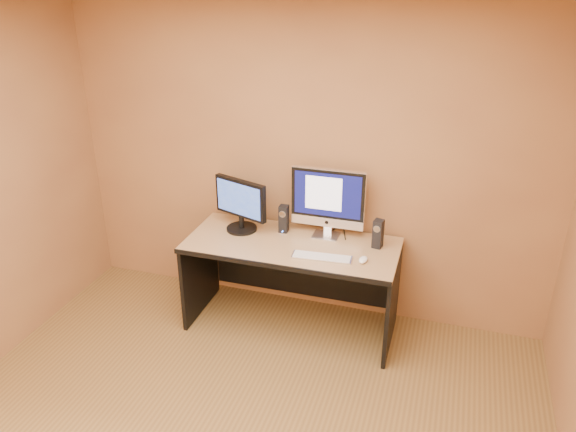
{
  "coord_description": "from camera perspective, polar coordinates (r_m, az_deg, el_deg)",
  "views": [
    {
      "loc": [
        1.14,
        -2.13,
        2.8
      ],
      "look_at": [
        0.01,
        1.5,
        1.05
      ],
      "focal_mm": 35.0,
      "sensor_mm": 36.0,
      "label": 1
    }
  ],
  "objects": [
    {
      "name": "walls",
      "position": [
        2.84,
        -9.24,
        -7.44
      ],
      "size": [
        4.0,
        4.0,
        2.6
      ],
      "primitive_type": null,
      "color": "#9C6C3F",
      "rests_on": "ground"
    },
    {
      "name": "ceiling",
      "position": [
        2.43,
        -11.42,
        19.57
      ],
      "size": [
        4.0,
        4.0,
        0.0
      ],
      "primitive_type": "plane",
      "color": "white",
      "rests_on": "walls"
    },
    {
      "name": "desk",
      "position": [
        4.58,
        0.35,
        -7.08
      ],
      "size": [
        1.67,
        0.73,
        0.77
      ],
      "primitive_type": null,
      "rotation": [
        0.0,
        0.0,
        0.0
      ],
      "color": "tan",
      "rests_on": "ground"
    },
    {
      "name": "imac",
      "position": [
        4.4,
        3.98,
        1.29
      ],
      "size": [
        0.59,
        0.22,
        0.57
      ],
      "primitive_type": null,
      "rotation": [
        0.0,
        0.0,
        0.0
      ],
      "color": "silver",
      "rests_on": "desk"
    },
    {
      "name": "second_monitor",
      "position": [
        4.54,
        -4.81,
        1.09
      ],
      "size": [
        0.55,
        0.4,
        0.44
      ],
      "primitive_type": null,
      "rotation": [
        0.0,
        0.0,
        -0.33
      ],
      "color": "black",
      "rests_on": "desk"
    },
    {
      "name": "speaker_left",
      "position": [
        4.54,
        -0.44,
        -0.28
      ],
      "size": [
        0.07,
        0.08,
        0.23
      ],
      "primitive_type": null,
      "rotation": [
        0.0,
        0.0,
        0.01
      ],
      "color": "black",
      "rests_on": "desk"
    },
    {
      "name": "speaker_right",
      "position": [
        4.35,
        9.13,
        -1.79
      ],
      "size": [
        0.08,
        0.09,
        0.23
      ],
      "primitive_type": null,
      "rotation": [
        0.0,
        0.0,
        -0.18
      ],
      "color": "black",
      "rests_on": "desk"
    },
    {
      "name": "keyboard",
      "position": [
        4.19,
        3.45,
        -4.18
      ],
      "size": [
        0.45,
        0.15,
        0.02
      ],
      "primitive_type": "cube",
      "rotation": [
        0.0,
        0.0,
        0.07
      ],
      "color": "silver",
      "rests_on": "desk"
    },
    {
      "name": "mouse",
      "position": [
        4.16,
        7.65,
        -4.41
      ],
      "size": [
        0.07,
        0.11,
        0.04
      ],
      "primitive_type": "ellipsoid",
      "rotation": [
        0.0,
        0.0,
        -0.11
      ],
      "color": "white",
      "rests_on": "desk"
    },
    {
      "name": "cable_a",
      "position": [
        4.57,
        5.75,
        -1.73
      ],
      "size": [
        0.07,
        0.22,
        0.01
      ],
      "primitive_type": "cylinder",
      "rotation": [
        1.57,
        0.0,
        0.28
      ],
      "color": "black",
      "rests_on": "desk"
    },
    {
      "name": "cable_b",
      "position": [
        4.59,
        4.37,
        -1.57
      ],
      "size": [
        0.06,
        0.18,
        0.01
      ],
      "primitive_type": "cylinder",
      "rotation": [
        1.57,
        0.0,
        -0.3
      ],
      "color": "black",
      "rests_on": "desk"
    }
  ]
}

